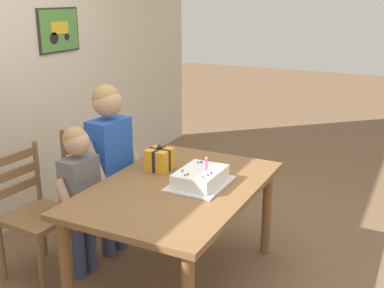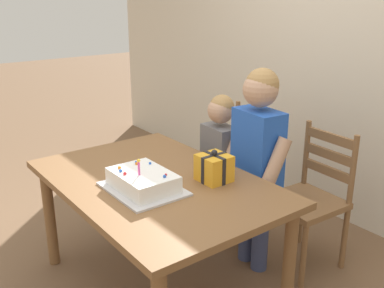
% 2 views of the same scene
% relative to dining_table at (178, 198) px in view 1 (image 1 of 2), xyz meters
% --- Properties ---
extents(ground_plane, '(20.00, 20.00, 0.00)m').
position_rel_dining_table_xyz_m(ground_plane, '(0.00, 0.00, -0.64)').
color(ground_plane, brown).
extents(dining_table, '(1.47, 0.98, 0.73)m').
position_rel_dining_table_xyz_m(dining_table, '(0.00, 0.00, 0.00)').
color(dining_table, brown).
rests_on(dining_table, ground).
extents(birthday_cake, '(0.44, 0.34, 0.19)m').
position_rel_dining_table_xyz_m(birthday_cake, '(0.07, -0.13, 0.14)').
color(birthday_cake, silver).
rests_on(birthday_cake, dining_table).
extents(gift_box_red_large, '(0.17, 0.17, 0.19)m').
position_rel_dining_table_xyz_m(gift_box_red_large, '(0.21, 0.25, 0.16)').
color(gift_box_red_large, gold).
rests_on(gift_box_red_large, dining_table).
extents(chair_left, '(0.44, 0.44, 0.92)m').
position_rel_dining_table_xyz_m(chair_left, '(-0.34, 0.95, -0.17)').
color(chair_left, brown).
rests_on(chair_left, ground).
extents(chair_right, '(0.44, 0.44, 0.92)m').
position_rel_dining_table_xyz_m(chair_right, '(0.35, 0.95, -0.17)').
color(chair_right, brown).
rests_on(chair_right, ground).
extents(child_older, '(0.49, 0.29, 1.32)m').
position_rel_dining_table_xyz_m(child_older, '(0.15, 0.65, 0.16)').
color(child_older, '#38426B').
rests_on(child_older, ground).
extents(child_younger, '(0.40, 0.24, 1.09)m').
position_rel_dining_table_xyz_m(child_younger, '(-0.20, 0.65, 0.03)').
color(child_younger, '#38426B').
rests_on(child_younger, ground).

